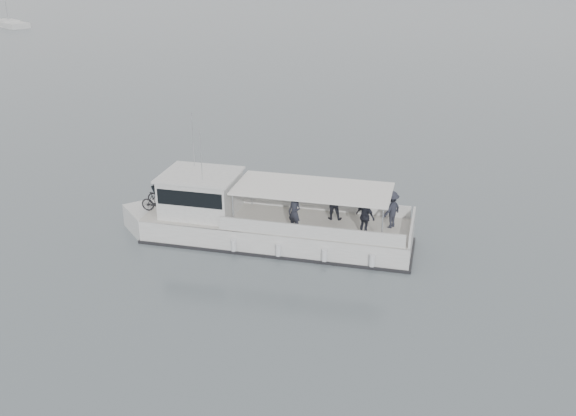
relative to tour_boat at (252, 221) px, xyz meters
The scene contains 2 objects.
ground 6.01m from the tour_boat, 21.71° to the left, with size 1400.00×1400.00×0.00m, color #535C61.
tour_boat is the anchor object (origin of this frame).
Camera 1 is at (8.21, -21.28, 11.31)m, focal length 40.00 mm.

